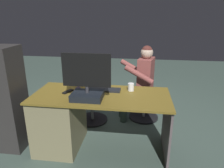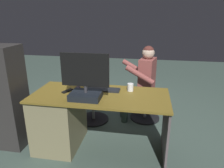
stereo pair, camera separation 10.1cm
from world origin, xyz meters
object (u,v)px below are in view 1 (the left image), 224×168
object	(u,v)px
person	(141,78)
computer_mouse	(78,88)
keyboard	(103,90)
tv_remote	(68,92)
monitor	(87,85)
cup	(131,87)
desk	(67,119)
teddy_bear	(92,86)
visitor_chair	(144,103)
office_chair_teddy	(92,106)

from	to	relation	value
person	computer_mouse	bearing A→B (deg)	44.21
keyboard	tv_remote	distance (m)	0.42
monitor	cup	size ratio (longest dim) A/B	5.67
keyboard	desk	bearing A→B (deg)	18.64
desk	teddy_bear	world-z (taller)	teddy_bear
computer_mouse	person	xyz separation A→B (m)	(-0.76, -0.74, -0.06)
monitor	person	world-z (taller)	monitor
keyboard	visitor_chair	xyz separation A→B (m)	(-0.52, -0.74, -0.47)
monitor	office_chair_teddy	xyz separation A→B (m)	(0.15, -0.83, -0.63)
keyboard	office_chair_teddy	bearing A→B (deg)	-62.93
cup	computer_mouse	bearing A→B (deg)	5.04
computer_mouse	visitor_chair	size ratio (longest dim) A/B	0.21
office_chair_teddy	tv_remote	bearing A→B (deg)	79.15
teddy_bear	visitor_chair	size ratio (longest dim) A/B	0.66
cup	monitor	bearing A→B (deg)	34.96
monitor	teddy_bear	xyz separation A→B (m)	(0.15, -0.84, -0.32)
computer_mouse	tv_remote	distance (m)	0.14
keyboard	teddy_bear	xyz separation A→B (m)	(0.28, -0.55, -0.16)
office_chair_teddy	visitor_chair	xyz separation A→B (m)	(-0.80, -0.20, 0.01)
person	keyboard	bearing A→B (deg)	58.09
teddy_bear	person	world-z (taller)	person
visitor_chair	computer_mouse	bearing A→B (deg)	42.25
person	cup	bearing A→B (deg)	80.42
office_chair_teddy	visitor_chair	size ratio (longest dim) A/B	1.02
desk	visitor_chair	xyz separation A→B (m)	(-0.95, -0.88, -0.12)
desk	monitor	world-z (taller)	monitor
keyboard	tv_remote	xyz separation A→B (m)	(0.41, 0.12, -0.00)
teddy_bear	person	distance (m)	0.75
desk	person	size ratio (longest dim) A/B	1.36
cup	person	bearing A→B (deg)	-99.58
keyboard	office_chair_teddy	size ratio (longest dim) A/B	0.89
keyboard	person	xyz separation A→B (m)	(-0.45, -0.72, -0.06)
tv_remote	teddy_bear	size ratio (longest dim) A/B	0.49
keyboard	teddy_bear	size ratio (longest dim) A/B	1.37
tv_remote	person	world-z (taller)	person
office_chair_teddy	computer_mouse	bearing A→B (deg)	86.52
computer_mouse	visitor_chair	xyz separation A→B (m)	(-0.84, -0.76, -0.48)
desk	office_chair_teddy	xyz separation A→B (m)	(-0.15, -0.69, -0.13)
desk	visitor_chair	world-z (taller)	desk
keyboard	computer_mouse	world-z (taller)	computer_mouse
desk	teddy_bear	bearing A→B (deg)	-102.10
desk	computer_mouse	distance (m)	0.40
desk	computer_mouse	xyz separation A→B (m)	(-0.12, -0.13, 0.36)
visitor_chair	monitor	bearing A→B (deg)	57.63
tv_remote	teddy_bear	distance (m)	0.70
monitor	teddy_bear	size ratio (longest dim) A/B	1.71
monitor	cup	bearing A→B (deg)	-145.04
teddy_bear	visitor_chair	distance (m)	0.88
visitor_chair	office_chair_teddy	bearing A→B (deg)	13.73
desk	teddy_bear	size ratio (longest dim) A/B	5.17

